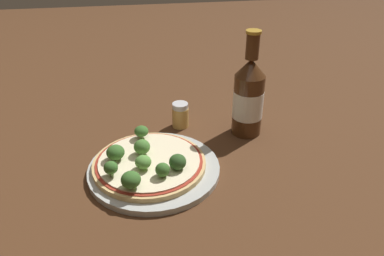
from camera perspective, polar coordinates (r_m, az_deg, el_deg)
The scene contains 13 objects.
ground_plane at distance 0.72m, azimuth -4.17°, elevation -6.75°, with size 3.00×3.00×0.00m, color #4C2D19.
plate at distance 0.72m, azimuth -5.78°, elevation -6.21°, with size 0.25×0.25×0.01m.
pizza at distance 0.71m, azimuth -6.50°, elevation -5.29°, with size 0.21×0.21×0.01m.
broccoli_floret_0 at distance 0.67m, azimuth -2.20°, elevation -5.19°, with size 0.03×0.03×0.03m.
broccoli_floret_1 at distance 0.67m, azimuth -12.27°, elevation -5.95°, with size 0.02×0.02×0.03m.
broccoli_floret_2 at distance 0.68m, azimuth -7.46°, elevation -5.17°, with size 0.03×0.03×0.03m.
broccoli_floret_3 at distance 0.72m, azimuth -7.63°, elevation -2.87°, with size 0.03×0.03×0.03m.
broccoli_floret_4 at distance 0.71m, azimuth -11.59°, elevation -3.66°, with size 0.03×0.03×0.03m.
broccoli_floret_5 at distance 0.66m, azimuth -4.51°, elevation -6.35°, with size 0.03×0.03×0.03m.
broccoli_floret_6 at distance 0.77m, azimuth -7.72°, elevation -0.51°, with size 0.03×0.03×0.03m.
broccoli_floret_7 at distance 0.64m, azimuth -9.30°, elevation -7.79°, with size 0.03×0.03×0.03m.
beer_bottle at distance 0.81m, azimuth 8.59°, elevation 4.71°, with size 0.07×0.07×0.23m.
pepper_shaker at distance 0.85m, azimuth -1.79°, elevation 1.97°, with size 0.04×0.04×0.06m.
Camera 1 is at (-0.05, -0.57, 0.43)m, focal length 35.00 mm.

